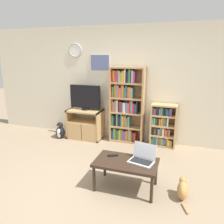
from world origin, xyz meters
name	(u,v)px	position (x,y,z in m)	size (l,w,h in m)	color
ground_plane	(87,189)	(0.00, 0.00, 0.00)	(18.00, 18.00, 0.00)	gray
wall_back	(125,84)	(-0.01, 2.21, 1.31)	(7.01, 0.09, 2.60)	beige
tv_stand	(85,124)	(-0.90, 1.90, 0.35)	(0.82, 0.48, 0.70)	tan
television	(85,97)	(-0.89, 1.93, 0.99)	(0.74, 0.18, 0.58)	black
bookshelf_tall	(125,106)	(0.05, 2.03, 0.85)	(0.77, 0.30, 1.71)	tan
bookshelf_short	(163,126)	(0.90, 2.03, 0.45)	(0.55, 0.30, 0.94)	tan
coffee_table	(126,164)	(0.55, 0.22, 0.39)	(0.93, 0.54, 0.44)	#332319
laptop	(143,157)	(0.78, 0.30, 0.50)	(0.41, 0.35, 0.25)	silver
remote_near_laptop	(113,155)	(0.31, 0.32, 0.45)	(0.16, 0.11, 0.02)	black
cat	(183,189)	(1.37, 0.24, 0.14)	(0.17, 0.47, 0.30)	#B78447
penguin_figurine	(60,131)	(-1.47, 1.68, 0.18)	(0.21, 0.19, 0.40)	black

